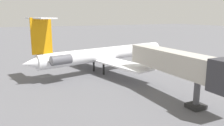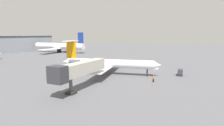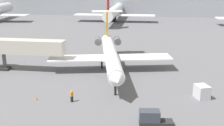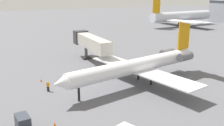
# 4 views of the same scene
# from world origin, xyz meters

# --- Properties ---
(ground_plane) EXTENTS (400.00, 400.00, 0.10)m
(ground_plane) POSITION_xyz_m (0.00, 0.00, -0.05)
(ground_plane) COLOR #5B5B60
(regional_jet) EXTENTS (23.69, 30.71, 10.13)m
(regional_jet) POSITION_xyz_m (-0.11, 1.83, 3.49)
(regional_jet) COLOR white
(regional_jet) RESTS_ON ground_plane
(jet_bridge) EXTENTS (16.86, 3.22, 6.32)m
(jet_bridge) POSITION_xyz_m (-17.77, -0.82, 4.63)
(jet_bridge) COLOR #B7B2A8
(jet_bridge) RESTS_ON ground_plane
(ground_crew_marshaller) EXTENTS (0.46, 0.47, 1.69)m
(ground_crew_marshaller) POSITION_xyz_m (-3.43, -13.63, 0.86)
(ground_crew_marshaller) COLOR black
(ground_crew_marshaller) RESTS_ON ground_plane
(baggage_tug_lead) EXTENTS (4.12, 1.80, 1.90)m
(baggage_tug_lead) POSITION_xyz_m (7.87, -18.88, 0.84)
(baggage_tug_lead) COLOR #262628
(baggage_tug_lead) RESTS_ON ground_plane
(traffic_cone_near) EXTENTS (0.36, 0.36, 0.55)m
(traffic_cone_near) POSITION_xyz_m (8.13, -15.44, 0.28)
(traffic_cone_near) COLOR orange
(traffic_cone_near) RESTS_ON ground_plane
(traffic_cone_mid) EXTENTS (0.36, 0.36, 0.55)m
(traffic_cone_mid) POSITION_xyz_m (-8.68, -13.76, 0.28)
(traffic_cone_mid) COLOR orange
(traffic_cone_mid) RESTS_ON ground_plane
(parked_airliner_west_end) EXTENTS (30.49, 36.02, 13.77)m
(parked_airliner_west_end) POSITION_xyz_m (-58.36, 60.76, 4.48)
(parked_airliner_west_end) COLOR silver
(parked_airliner_west_end) RESTS_ON ground_plane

